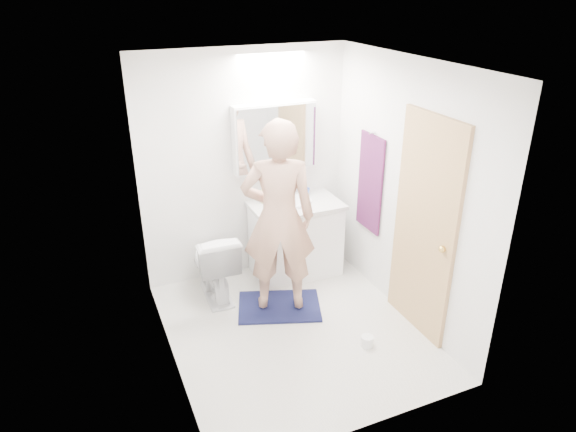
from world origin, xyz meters
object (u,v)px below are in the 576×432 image
toilet_paper_roll (367,341)px  toilet (214,264)px  vanity_cabinet (296,240)px  medicine_cabinet (275,137)px  toothbrush_cup (306,192)px  soap_bottle_a (264,194)px  soap_bottle_b (278,191)px  person (279,218)px

toilet_paper_roll → toilet: bearing=127.3°
vanity_cabinet → medicine_cabinet: size_ratio=1.02×
toothbrush_cup → medicine_cabinet: bearing=171.5°
soap_bottle_a → toothbrush_cup: size_ratio=2.16×
medicine_cabinet → soap_bottle_b: bearing=-61.4°
medicine_cabinet → toothbrush_cup: (0.34, -0.05, -0.64)m
vanity_cabinet → person: (-0.43, -0.58, 0.59)m
medicine_cabinet → soap_bottle_b: medicine_cabinet is taller
toilet → soap_bottle_b: bearing=-158.0°
toilet → soap_bottle_a: bearing=-155.6°
toilet → person: (0.51, -0.46, 0.61)m
toilet_paper_roll → vanity_cabinet: bearing=92.2°
toilet → toothbrush_cup: (1.14, 0.28, 0.49)m
person → soap_bottle_b: (0.30, 0.76, -0.06)m
toilet → person: 0.92m
vanity_cabinet → person: 0.93m
soap_bottle_a → toilet: bearing=-157.7°
soap_bottle_a → toilet_paper_roll: size_ratio=1.81×
toilet → medicine_cabinet: bearing=-155.8°
vanity_cabinet → soap_bottle_b: 0.57m
vanity_cabinet → toothbrush_cup: 0.53m
toilet → soap_bottle_a: soap_bottle_a is taller
toothbrush_cup → toilet_paper_roll: size_ratio=0.84×
medicine_cabinet → soap_bottle_b: (0.02, -0.03, -0.58)m
medicine_cabinet → person: 0.99m
toilet → soap_bottle_a: (0.65, 0.27, 0.55)m
soap_bottle_a → soap_bottle_b: (0.17, 0.03, -0.00)m
toilet → toilet_paper_roll: bearing=129.4°
toilet → toothbrush_cup: toothbrush_cup is taller
vanity_cabinet → soap_bottle_a: soap_bottle_a is taller
medicine_cabinet → toilet_paper_roll: medicine_cabinet is taller
medicine_cabinet → soap_bottle_a: bearing=-158.8°
medicine_cabinet → toilet_paper_roll: bearing=-82.9°
medicine_cabinet → toilet: 1.42m
medicine_cabinet → person: size_ratio=0.47×
toilet → vanity_cabinet: bearing=-171.0°
soap_bottle_b → toilet_paper_roll: size_ratio=1.74×
vanity_cabinet → toothbrush_cup: toothbrush_cup is taller
toothbrush_cup → toilet_paper_roll: (-0.13, -1.59, -0.81)m
person → toilet_paper_roll: person is taller
medicine_cabinet → person: bearing=-109.9°
toilet → soap_bottle_a: size_ratio=3.73×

